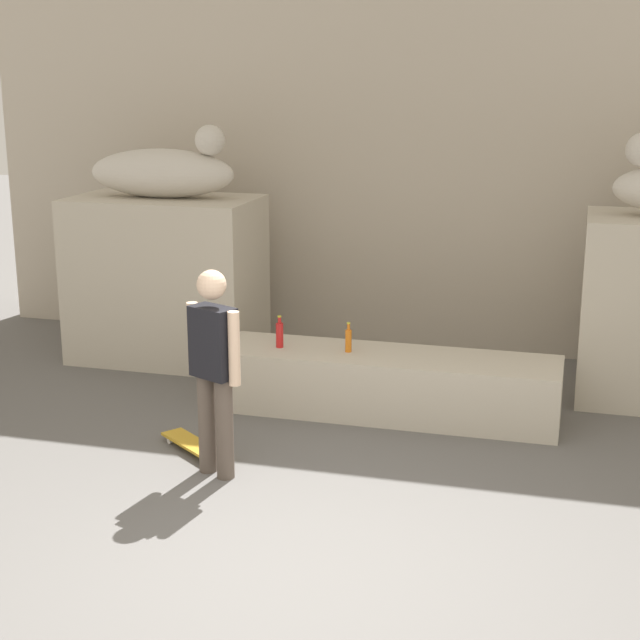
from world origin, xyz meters
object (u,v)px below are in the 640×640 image
at_px(statue_reclining_left, 165,171).
at_px(skater, 214,364).
at_px(bottle_red, 280,334).
at_px(skateboard, 195,445).
at_px(bottle_orange, 348,340).

relative_size(statue_reclining_left, skater, 0.97).
xyz_separation_m(skater, bottle_red, (-0.00, 1.68, -0.21)).
bearing_deg(skater, skateboard, -22.71).
relative_size(statue_reclining_left, skateboard, 2.13).
bearing_deg(bottle_red, skater, -89.86).
height_order(statue_reclining_left, bottle_red, statue_reclining_left).
bearing_deg(skater, statue_reclining_left, -35.88).
xyz_separation_m(skater, skateboard, (-0.34, 0.37, -0.86)).
bearing_deg(statue_reclining_left, skater, -62.41).
bearing_deg(statue_reclining_left, bottle_orange, -28.54).
height_order(statue_reclining_left, skateboard, statue_reclining_left).
relative_size(statue_reclining_left, bottle_red, 5.27).
bearing_deg(skater, bottle_red, -65.72).
height_order(skateboard, bottle_orange, bottle_orange).
bearing_deg(skateboard, statue_reclining_left, -25.79).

